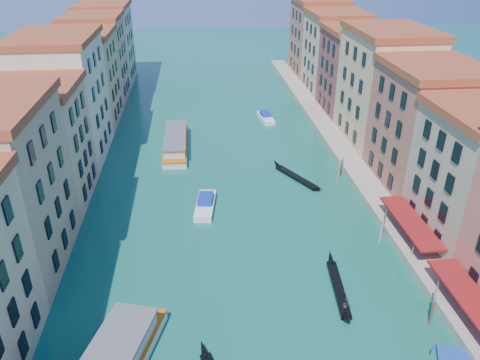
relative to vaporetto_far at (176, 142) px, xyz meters
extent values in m
cube|color=tan|center=(-18.23, -17.17, 7.03)|extent=(12.00, 14.00, 16.50)
cube|color=#944920|center=(-18.23, -17.17, 15.78)|extent=(12.80, 14.40, 1.00)
cube|color=beige|center=(-18.23, -1.17, 8.78)|extent=(12.00, 18.00, 20.00)
cube|color=#944920|center=(-18.23, -1.17, 19.28)|extent=(12.80, 18.40, 1.00)
cube|color=tan|center=(-18.23, 15.83, 7.53)|extent=(12.00, 16.00, 17.50)
cube|color=#944920|center=(-18.23, 15.83, 16.78)|extent=(12.80, 16.40, 1.00)
cube|color=tan|center=(-18.23, 31.33, 8.03)|extent=(12.00, 15.00, 18.50)
cube|color=#944920|center=(-18.23, 31.33, 17.78)|extent=(12.80, 15.40, 1.00)
cube|color=#C8B18F|center=(-18.23, 47.33, 8.28)|extent=(12.00, 17.00, 19.00)
cube|color=#944920|center=(-18.23, 47.33, 18.28)|extent=(12.80, 17.40, 1.00)
cube|color=tan|center=(37.77, -33.17, 7.03)|extent=(12.00, 14.00, 16.50)
cube|color=#AE5F4A|center=(37.77, -18.17, 7.78)|extent=(12.00, 16.00, 18.00)
cube|color=#944920|center=(37.77, -18.17, 17.28)|extent=(12.80, 16.40, 1.00)
cube|color=#DCB27A|center=(37.77, -1.17, 8.78)|extent=(12.00, 18.00, 20.00)
cube|color=#944920|center=(37.77, -1.17, 19.28)|extent=(12.80, 18.40, 1.00)
cube|color=brown|center=(37.77, 15.33, 7.53)|extent=(12.00, 15.00, 17.50)
cube|color=#944920|center=(37.77, 15.33, 16.78)|extent=(12.80, 15.40, 1.00)
cube|color=#D8AC84|center=(37.77, 30.83, 8.03)|extent=(12.00, 16.00, 18.50)
cube|color=#944920|center=(37.77, 30.83, 17.78)|extent=(12.80, 16.40, 1.00)
cube|color=#AE644F|center=(37.77, 47.33, 8.53)|extent=(12.00, 17.00, 19.50)
cube|color=#944920|center=(37.77, 47.33, 18.78)|extent=(12.80, 17.40, 1.00)
cube|color=#AC9F8B|center=(29.77, -7.17, -0.72)|extent=(4.00, 140.00, 1.00)
cube|color=maroon|center=(29.97, -48.67, 1.78)|extent=(3.20, 15.30, 0.25)
cylinder|color=slate|center=(28.57, -43.57, 0.28)|extent=(0.12, 0.12, 3.00)
cube|color=maroon|center=(29.97, -33.17, 1.78)|extent=(3.20, 12.60, 0.25)
cylinder|color=slate|center=(28.57, -37.37, 0.28)|extent=(0.12, 0.12, 3.00)
cylinder|color=slate|center=(28.57, -28.97, 0.28)|extent=(0.12, 0.12, 3.00)
cylinder|color=#54381C|center=(26.27, -47.17, 0.08)|extent=(0.24, 0.24, 3.20)
cylinder|color=#54381C|center=(26.87, -46.17, 0.08)|extent=(0.24, 0.24, 3.20)
cylinder|color=#54381C|center=(27.47, -45.17, 0.08)|extent=(0.24, 0.24, 3.20)
cylinder|color=#54381C|center=(26.27, -33.17, 0.08)|extent=(0.24, 0.24, 3.20)
cylinder|color=#54381C|center=(26.87, -32.17, 0.08)|extent=(0.24, 0.24, 3.20)
cylinder|color=#54381C|center=(27.47, -31.17, 0.08)|extent=(0.24, 0.24, 3.20)
cylinder|color=#54381C|center=(26.27, -15.17, 0.08)|extent=(0.24, 0.24, 3.20)
cylinder|color=#54381C|center=(26.87, -14.17, 0.08)|extent=(0.24, 0.24, 3.20)
cylinder|color=#54381C|center=(27.47, -13.17, 0.08)|extent=(0.24, 0.24, 3.20)
cube|color=silver|center=(0.00, 0.00, -0.67)|extent=(4.21, 18.21, 1.09)
cube|color=beige|center=(0.00, 0.00, 0.51)|extent=(3.73, 14.57, 1.45)
cube|color=slate|center=(0.00, 0.00, 1.37)|extent=(4.01, 15.03, 0.23)
cube|color=#CD620C|center=(0.00, 0.00, -0.17)|extent=(4.25, 18.21, 0.23)
cone|color=black|center=(3.53, -48.60, -0.68)|extent=(1.29, 1.97, 1.52)
cube|color=black|center=(18.56, -41.32, -0.99)|extent=(2.03, 9.23, 0.46)
cone|color=black|center=(19.07, -36.26, -0.61)|extent=(1.12, 2.13, 1.71)
cone|color=black|center=(18.06, -46.39, -0.71)|extent=(1.08, 1.78, 1.51)
imported|color=#302E28|center=(18.18, -45.18, 0.07)|extent=(0.92, 0.75, 1.76)
cube|color=black|center=(19.55, -14.50, -0.99)|extent=(5.43, 8.80, 0.47)
cone|color=black|center=(17.09, -9.91, -0.59)|extent=(1.81, 2.29, 1.75)
cone|color=black|center=(22.00, -19.08, -0.70)|extent=(1.64, 1.97, 1.54)
cube|color=white|center=(4.64, -22.26, -0.77)|extent=(3.54, 8.11, 0.90)
cube|color=#13339F|center=(4.72, -21.71, 0.01)|extent=(2.47, 3.61, 0.78)
cube|color=white|center=(18.75, 13.24, -0.81)|extent=(3.05, 7.43, 0.83)
cube|color=#13339F|center=(18.69, 13.75, -0.08)|extent=(2.19, 3.28, 0.72)
camera|label=1|loc=(3.79, -80.09, 33.27)|focal=35.00mm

